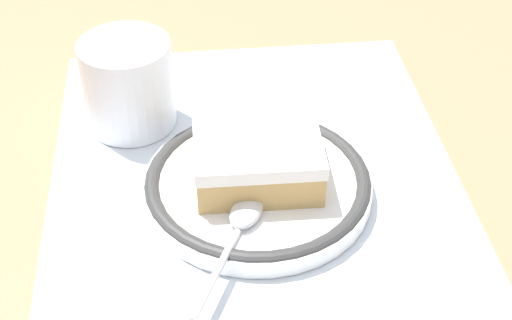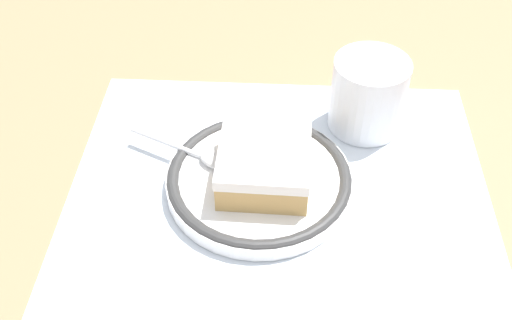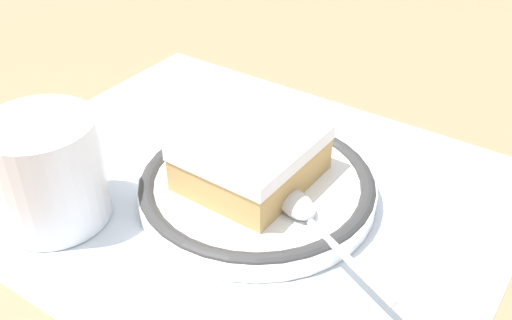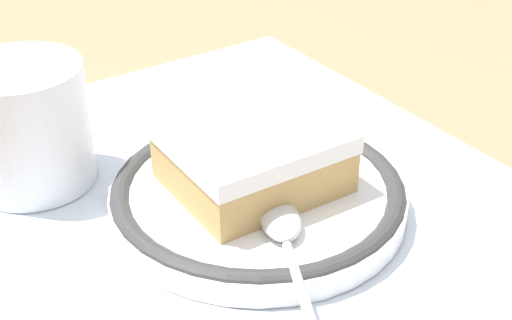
{
  "view_description": "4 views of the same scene",
  "coord_description": "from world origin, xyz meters",
  "px_view_note": "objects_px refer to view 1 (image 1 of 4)",
  "views": [
    {
      "loc": [
        -0.46,
        0.05,
        0.41
      ],
      "look_at": [
        -0.02,
        0.0,
        0.04
      ],
      "focal_mm": 52.27,
      "sensor_mm": 36.0,
      "label": 1
    },
    {
      "loc": [
        0.0,
        -0.41,
        0.44
      ],
      "look_at": [
        -0.02,
        0.0,
        0.04
      ],
      "focal_mm": 42.81,
      "sensor_mm": 36.0,
      "label": 2
    },
    {
      "loc": [
        -0.22,
        0.29,
        0.28
      ],
      "look_at": [
        -0.02,
        0.0,
        0.04
      ],
      "focal_mm": 40.83,
      "sensor_mm": 36.0,
      "label": 3
    },
    {
      "loc": [
        -0.33,
        0.22,
        0.27
      ],
      "look_at": [
        -0.02,
        0.0,
        0.04
      ],
      "focal_mm": 52.6,
      "sensor_mm": 36.0,
      "label": 4
    }
  ],
  "objects_px": {
    "cup": "(129,89)",
    "napkin": "(332,88)",
    "spoon": "(241,223)",
    "cake_slice": "(259,156)",
    "plate": "(256,185)"
  },
  "relations": [
    {
      "from": "spoon",
      "to": "napkin",
      "type": "xyz_separation_m",
      "value": [
        0.2,
        -0.11,
        -0.02
      ]
    },
    {
      "from": "plate",
      "to": "cup",
      "type": "xyz_separation_m",
      "value": [
        0.11,
        0.1,
        0.02
      ]
    },
    {
      "from": "cake_slice",
      "to": "napkin",
      "type": "distance_m",
      "value": 0.17
    },
    {
      "from": "spoon",
      "to": "cup",
      "type": "relative_size",
      "value": 1.47
    },
    {
      "from": "napkin",
      "to": "cup",
      "type": "bearing_deg",
      "value": 99.61
    },
    {
      "from": "plate",
      "to": "cup",
      "type": "distance_m",
      "value": 0.15
    },
    {
      "from": "plate",
      "to": "cake_slice",
      "type": "height_order",
      "value": "cake_slice"
    },
    {
      "from": "plate",
      "to": "cake_slice",
      "type": "xyz_separation_m",
      "value": [
        0.01,
        -0.0,
        0.03
      ]
    },
    {
      "from": "cup",
      "to": "napkin",
      "type": "xyz_separation_m",
      "value": [
        0.03,
        -0.19,
        -0.03
      ]
    },
    {
      "from": "spoon",
      "to": "napkin",
      "type": "distance_m",
      "value": 0.22
    },
    {
      "from": "plate",
      "to": "napkin",
      "type": "height_order",
      "value": "plate"
    },
    {
      "from": "cup",
      "to": "napkin",
      "type": "distance_m",
      "value": 0.2
    },
    {
      "from": "plate",
      "to": "cup",
      "type": "bearing_deg",
      "value": 42.41
    },
    {
      "from": "cup",
      "to": "napkin",
      "type": "bearing_deg",
      "value": -80.39
    },
    {
      "from": "cake_slice",
      "to": "spoon",
      "type": "distance_m",
      "value": 0.06
    }
  ]
}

